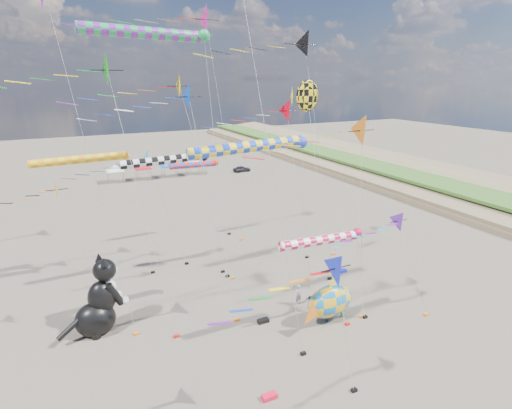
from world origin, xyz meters
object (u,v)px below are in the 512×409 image
object	(u,v)px
fish_inflatable	(330,301)
person_adult	(299,295)
cat_inflatable	(97,296)
child_green	(343,312)
child_blue	(326,316)
parked_car	(242,169)

from	to	relation	value
fish_inflatable	person_adult	distance (m)	3.40
cat_inflatable	fish_inflatable	distance (m)	17.53
child_green	child_blue	xyz separation A→B (m)	(-1.47, 0.15, 0.01)
fish_inflatable	child_blue	world-z (taller)	fish_inflatable
child_green	child_blue	bearing A→B (deg)	177.29
fish_inflatable	person_adult	world-z (taller)	fish_inflatable
fish_inflatable	parked_car	size ratio (longest dim) A/B	1.51
person_adult	parked_car	xyz separation A→B (m)	(16.31, 48.43, -0.32)
cat_inflatable	parked_car	bearing A→B (deg)	38.15
fish_inflatable	person_adult	xyz separation A→B (m)	(-0.80, 3.18, -0.89)
fish_inflatable	parked_car	xyz separation A→B (m)	(15.51, 51.61, -1.21)
child_blue	parked_car	world-z (taller)	parked_car
fish_inflatable	child_green	size ratio (longest dim) A/B	5.45
cat_inflatable	fish_inflatable	size ratio (longest dim) A/B	1.11
parked_car	child_blue	bearing A→B (deg)	159.72
fish_inflatable	child_green	world-z (taller)	fish_inflatable
cat_inflatable	child_blue	xyz separation A→B (m)	(16.10, -6.42, -2.51)
cat_inflatable	fish_inflatable	bearing A→B (deg)	-38.71
child_green	person_adult	bearing A→B (deg)	126.98
fish_inflatable	child_blue	distance (m)	1.33
person_adult	child_green	distance (m)	3.88
person_adult	parked_car	size ratio (longest dim) A/B	0.52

